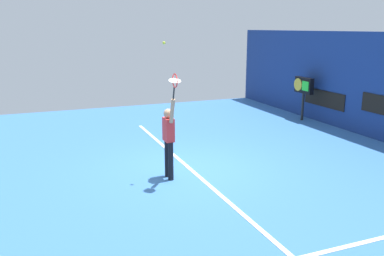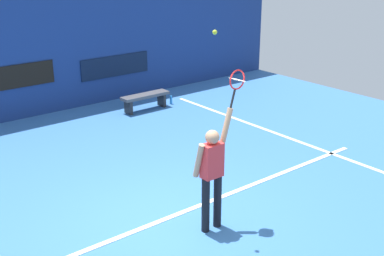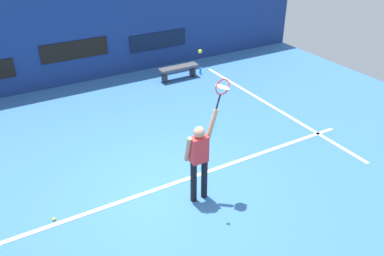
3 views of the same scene
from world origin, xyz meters
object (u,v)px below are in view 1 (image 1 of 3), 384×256
tennis_player (169,137)px  tennis_racket (175,82)px  tennis_ball (164,43)px  spare_ball (166,143)px  scoreboard_clock (304,87)px

tennis_player → tennis_racket: (0.47, -0.00, 1.35)m
tennis_player → tennis_ball: (-0.04, -0.07, 2.16)m
tennis_racket → tennis_ball: size_ratio=9.22×
tennis_ball → spare_ball: bearing=161.9°
spare_ball → tennis_ball: bearing=-18.1°
tennis_ball → spare_ball: (-2.71, 0.89, -3.14)m
tennis_player → tennis_ball: size_ratio=29.11×
tennis_racket → tennis_ball: tennis_ball is taller
tennis_ball → scoreboard_clock: (-4.01, 6.85, -1.89)m
tennis_player → tennis_ball: 2.16m
tennis_player → spare_ball: (-2.75, 0.82, -0.98)m
scoreboard_clock → tennis_player: bearing=-59.1°
tennis_ball → scoreboard_clock: 8.16m
scoreboard_clock → spare_ball: 6.23m
scoreboard_clock → spare_ball: bearing=-77.7°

